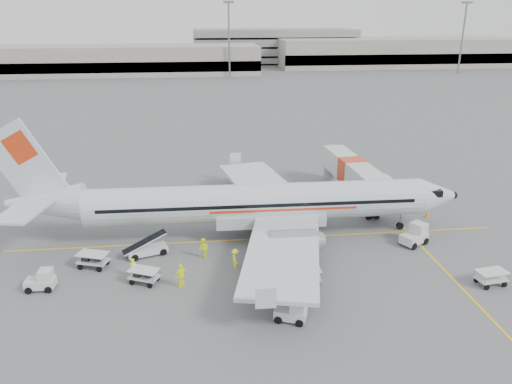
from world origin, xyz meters
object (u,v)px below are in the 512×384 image
(tug_mid, at_px, (291,310))
(tug_aft, at_px, (40,280))
(aircraft, at_px, (258,178))
(tug_fore, at_px, (414,234))
(belt_loader, at_px, (146,242))
(jet_bridge, at_px, (351,179))

(tug_mid, height_order, tug_aft, tug_mid)
(aircraft, relative_size, tug_mid, 19.20)
(tug_fore, relative_size, tug_aft, 1.18)
(tug_mid, bearing_deg, tug_fore, 59.59)
(aircraft, xyz_separation_m, tug_fore, (13.42, -3.45, -4.56))
(aircraft, relative_size, belt_loader, 9.00)
(jet_bridge, relative_size, belt_loader, 3.80)
(aircraft, relative_size, jet_bridge, 2.37)
(tug_fore, distance_m, tug_mid, 16.32)
(jet_bridge, height_order, tug_fore, jet_bridge)
(jet_bridge, xyz_separation_m, belt_loader, (-20.96, -11.40, -1.01))
(jet_bridge, height_order, tug_mid, jet_bridge)
(tug_fore, xyz_separation_m, tug_aft, (-30.43, -4.15, -0.14))
(tug_fore, xyz_separation_m, tug_mid, (-12.82, -10.10, -0.14))
(aircraft, xyz_separation_m, jet_bridge, (11.25, 8.55, -3.29))
(tug_fore, height_order, tug_mid, tug_fore)
(tug_aft, bearing_deg, tug_mid, -16.77)
(aircraft, height_order, tug_mid, aircraft)
(aircraft, xyz_separation_m, tug_aft, (-17.01, -7.61, -4.70))
(jet_bridge, height_order, belt_loader, jet_bridge)
(aircraft, bearing_deg, tug_mid, -86.63)
(belt_loader, relative_size, tug_mid, 2.13)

